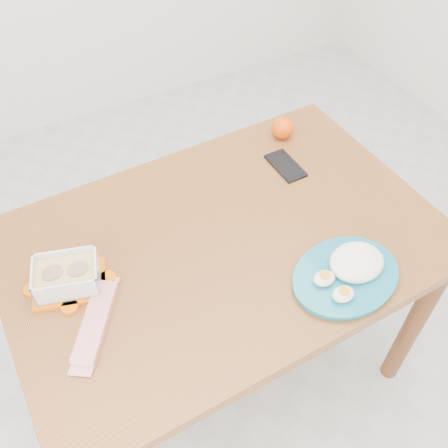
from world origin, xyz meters
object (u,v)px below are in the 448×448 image
dining_table (224,261)px  food_container (67,276)px  orange_fruit (283,128)px  rice_plate (349,270)px  smartphone (285,166)px

dining_table → food_container: food_container is taller
food_container → orange_fruit: size_ratio=2.91×
dining_table → orange_fruit: orange_fruit is taller
orange_fruit → rice_plate: bearing=-105.6°
dining_table → orange_fruit: 0.50m
dining_table → orange_fruit: (0.38, 0.30, 0.14)m
orange_fruit → rice_plate: (-0.16, -0.56, -0.01)m
dining_table → smartphone: smartphone is taller
food_container → orange_fruit: (0.80, 0.26, -0.00)m
dining_table → rice_plate: size_ratio=3.72×
smartphone → rice_plate: bearing=-102.3°
smartphone → orange_fruit: bearing=61.0°
food_container → rice_plate: rice_plate is taller
food_container → smartphone: food_container is taller
dining_table → food_container: bearing=172.1°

